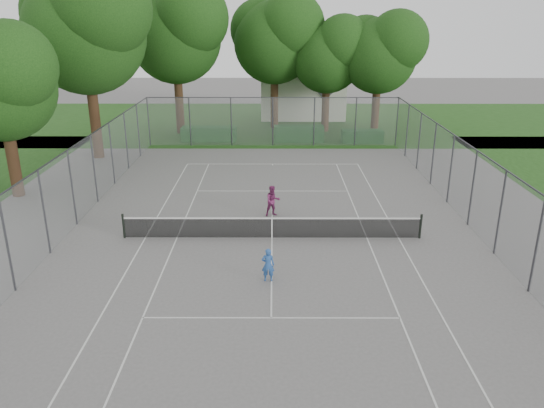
{
  "coord_description": "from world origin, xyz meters",
  "views": [
    {
      "loc": [
        0.07,
        -21.07,
        9.18
      ],
      "look_at": [
        0.0,
        1.0,
        1.2
      ],
      "focal_mm": 35.0,
      "sensor_mm": 36.0,
      "label": 1
    }
  ],
  "objects_px": {
    "house": "(303,75)",
    "girl_player": "(268,265)",
    "woman_player": "(273,201)",
    "tennis_net": "(272,227)"
  },
  "relations": [
    {
      "from": "house",
      "to": "girl_player",
      "type": "distance_m",
      "value": 32.95
    },
    {
      "from": "house",
      "to": "woman_player",
      "type": "distance_m",
      "value": 26.41
    },
    {
      "from": "tennis_net",
      "to": "girl_player",
      "type": "xyz_separation_m",
      "value": [
        -0.13,
        -3.89,
        0.13
      ]
    },
    {
      "from": "woman_player",
      "to": "girl_player",
      "type": "bearing_deg",
      "value": -108.91
    },
    {
      "from": "girl_player",
      "to": "woman_player",
      "type": "distance_m",
      "value": 6.58
    },
    {
      "from": "girl_player",
      "to": "woman_player",
      "type": "height_order",
      "value": "woman_player"
    },
    {
      "from": "tennis_net",
      "to": "woman_player",
      "type": "height_order",
      "value": "woman_player"
    },
    {
      "from": "house",
      "to": "woman_player",
      "type": "height_order",
      "value": "house"
    },
    {
      "from": "girl_player",
      "to": "woman_player",
      "type": "relative_size",
      "value": 0.85
    },
    {
      "from": "tennis_net",
      "to": "girl_player",
      "type": "bearing_deg",
      "value": -91.89
    }
  ]
}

